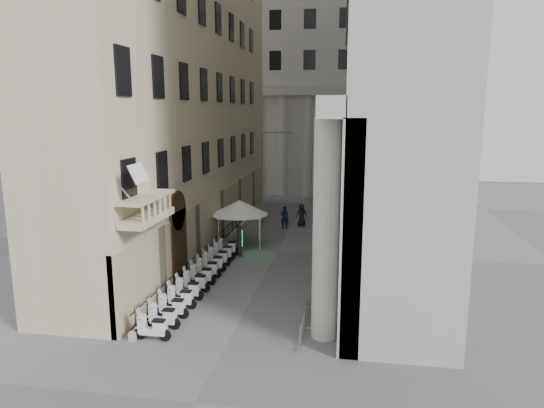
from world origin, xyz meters
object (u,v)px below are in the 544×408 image
(scooter_0, at_px, (153,340))
(pedestrian_a, at_px, (284,217))
(info_kiosk, at_px, (240,241))
(pedestrian_b, at_px, (322,205))
(street_lamp, at_px, (266,171))
(security_tent, at_px, (243,209))

(scooter_0, relative_size, pedestrian_a, 0.75)
(info_kiosk, height_order, pedestrian_b, info_kiosk)
(scooter_0, distance_m, pedestrian_b, 29.71)
(street_lamp, distance_m, pedestrian_b, 9.15)
(scooter_0, height_order, pedestrian_b, pedestrian_b)
(security_tent, height_order, pedestrian_b, security_tent)
(pedestrian_a, xyz_separation_m, pedestrian_b, (2.83, 7.13, -0.12))
(street_lamp, distance_m, info_kiosk, 9.62)
(security_tent, relative_size, info_kiosk, 2.11)
(scooter_0, distance_m, pedestrian_a, 22.21)
(pedestrian_a, bearing_deg, street_lamp, -25.58)
(info_kiosk, relative_size, pedestrian_b, 1.17)
(scooter_0, xyz_separation_m, pedestrian_b, (5.75, 29.13, 0.88))
(info_kiosk, relative_size, pedestrian_a, 1.03)
(security_tent, relative_size, pedestrian_a, 2.18)
(street_lamp, height_order, info_kiosk, street_lamp)
(pedestrian_a, bearing_deg, info_kiosk, 62.80)
(street_lamp, xyz_separation_m, pedestrian_b, (4.55, 6.75, -4.18))
(pedestrian_a, relative_size, pedestrian_b, 1.14)
(pedestrian_a, distance_m, pedestrian_b, 7.67)
(security_tent, bearing_deg, pedestrian_b, 68.87)
(security_tent, xyz_separation_m, pedestrian_a, (2.30, 6.16, -1.96))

